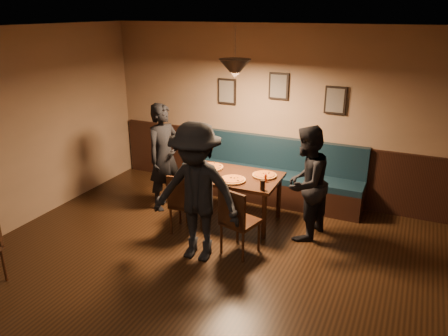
% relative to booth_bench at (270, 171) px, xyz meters
% --- Properties ---
extents(floor, '(7.00, 7.00, 0.00)m').
position_rel_booth_bench_xyz_m(floor, '(0.00, -3.20, -0.50)').
color(floor, black).
rests_on(floor, ground).
extents(ceiling, '(7.00, 7.00, 0.00)m').
position_rel_booth_bench_xyz_m(ceiling, '(0.00, -3.20, 2.30)').
color(ceiling, silver).
rests_on(ceiling, ground).
extents(wall_back, '(6.00, 0.00, 6.00)m').
position_rel_booth_bench_xyz_m(wall_back, '(0.00, 0.30, 0.90)').
color(wall_back, '#8C704F').
rests_on(wall_back, ground).
extents(wainscot, '(5.88, 0.06, 1.00)m').
position_rel_booth_bench_xyz_m(wainscot, '(0.00, 0.27, 0.00)').
color(wainscot, black).
rests_on(wainscot, ground).
extents(booth_bench, '(3.00, 0.60, 1.00)m').
position_rel_booth_bench_xyz_m(booth_bench, '(0.00, 0.00, 0.00)').
color(booth_bench, '#0F232D').
rests_on(booth_bench, ground).
extents(picture_left, '(0.32, 0.04, 0.42)m').
position_rel_booth_bench_xyz_m(picture_left, '(-0.90, 0.27, 1.20)').
color(picture_left, black).
rests_on(picture_left, wall_back).
extents(picture_center, '(0.32, 0.04, 0.42)m').
position_rel_booth_bench_xyz_m(picture_center, '(0.00, 0.27, 1.35)').
color(picture_center, black).
rests_on(picture_center, wall_back).
extents(picture_right, '(0.32, 0.04, 0.42)m').
position_rel_booth_bench_xyz_m(picture_right, '(0.90, 0.27, 1.20)').
color(picture_right, black).
rests_on(picture_right, wall_back).
extents(pendant_lamp, '(0.44, 0.44, 0.25)m').
position_rel_booth_bench_xyz_m(pendant_lamp, '(-0.24, -0.93, 1.75)').
color(pendant_lamp, black).
rests_on(pendant_lamp, ceiling).
extents(dining_table, '(1.36, 0.89, 0.72)m').
position_rel_booth_bench_xyz_m(dining_table, '(-0.24, -0.93, -0.14)').
color(dining_table, black).
rests_on(dining_table, floor).
extents(chair_near_left, '(0.45, 0.45, 0.89)m').
position_rel_booth_bench_xyz_m(chair_near_left, '(-0.72, -1.52, -0.06)').
color(chair_near_left, black).
rests_on(chair_near_left, floor).
extents(chair_near_right, '(0.49, 0.49, 0.92)m').
position_rel_booth_bench_xyz_m(chair_near_right, '(0.20, -1.74, -0.04)').
color(chair_near_right, black).
rests_on(chair_near_right, floor).
extents(diner_left, '(0.55, 0.70, 1.68)m').
position_rel_booth_bench_xyz_m(diner_left, '(-1.41, -0.95, 0.34)').
color(diner_left, black).
rests_on(diner_left, floor).
extents(diner_right, '(0.75, 0.88, 1.59)m').
position_rel_booth_bench_xyz_m(diner_right, '(0.83, -0.98, 0.29)').
color(diner_right, black).
rests_on(diner_right, floor).
extents(diner_front, '(1.18, 0.71, 1.78)m').
position_rel_booth_bench_xyz_m(diner_front, '(-0.25, -2.07, 0.39)').
color(diner_front, black).
rests_on(diner_front, floor).
extents(pizza_a, '(0.40, 0.40, 0.04)m').
position_rel_booth_bench_xyz_m(pizza_a, '(-0.68, -0.81, 0.24)').
color(pizza_a, orange).
rests_on(pizza_a, dining_table).
extents(pizza_b, '(0.42, 0.42, 0.04)m').
position_rel_booth_bench_xyz_m(pizza_b, '(-0.17, -1.14, 0.24)').
color(pizza_b, '#C47825').
rests_on(pizza_b, dining_table).
extents(pizza_c, '(0.36, 0.36, 0.04)m').
position_rel_booth_bench_xyz_m(pizza_c, '(0.18, -0.79, 0.24)').
color(pizza_c, orange).
rests_on(pizza_c, dining_table).
extents(soda_glass, '(0.08, 0.08, 0.14)m').
position_rel_booth_bench_xyz_m(soda_glass, '(0.32, -1.27, 0.29)').
color(soda_glass, black).
rests_on(soda_glass, dining_table).
extents(tabasco_bottle, '(0.04, 0.04, 0.13)m').
position_rel_booth_bench_xyz_m(tabasco_bottle, '(0.26, -0.98, 0.28)').
color(tabasco_bottle, '#A92605').
rests_on(tabasco_bottle, dining_table).
extents(napkin_a, '(0.19, 0.19, 0.01)m').
position_rel_booth_bench_xyz_m(napkin_a, '(-0.78, -0.70, 0.22)').
color(napkin_a, '#1C6A2B').
rests_on(napkin_a, dining_table).
extents(napkin_b, '(0.20, 0.20, 0.01)m').
position_rel_booth_bench_xyz_m(napkin_b, '(-0.82, -1.22, 0.22)').
color(napkin_b, '#1C6C1D').
rests_on(napkin_b, dining_table).
extents(cutlery_set, '(0.19, 0.07, 0.00)m').
position_rel_booth_bench_xyz_m(cutlery_set, '(-0.28, -1.34, 0.22)').
color(cutlery_set, white).
rests_on(cutlery_set, dining_table).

